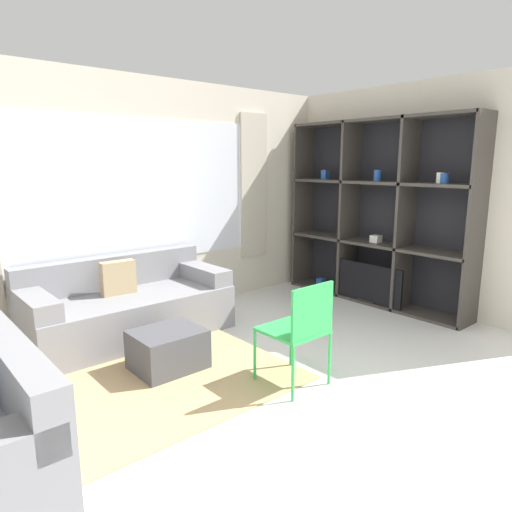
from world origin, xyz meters
TOP-DOWN VIEW (x-y plane):
  - ground_plane at (0.00, 0.00)m, footprint 16.00×16.00m
  - wall_back at (0.00, 3.03)m, footprint 6.63×0.11m
  - wall_right at (2.75, 1.50)m, footprint 0.07×4.19m
  - area_rug at (-1.11, 1.55)m, footprint 2.96×1.93m
  - shelving_unit at (2.55, 1.60)m, footprint 0.42×2.52m
  - couch_main at (-0.43, 2.52)m, footprint 2.01×0.91m
  - ottoman at (-0.51, 1.57)m, footprint 0.58×0.48m
  - folding_chair at (0.12, 0.61)m, footprint 0.44×0.46m

SIDE VIEW (x-z plane):
  - ground_plane at x=0.00m, z-range 0.00..0.00m
  - area_rug at x=-1.11m, z-range 0.00..0.01m
  - ottoman at x=-0.51m, z-range 0.00..0.35m
  - couch_main at x=-0.43m, z-range -0.10..0.70m
  - folding_chair at x=0.12m, z-range 0.09..0.95m
  - shelving_unit at x=2.55m, z-range -0.04..2.25m
  - wall_right at x=2.75m, z-range 0.00..2.70m
  - wall_back at x=0.00m, z-range 0.01..2.71m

